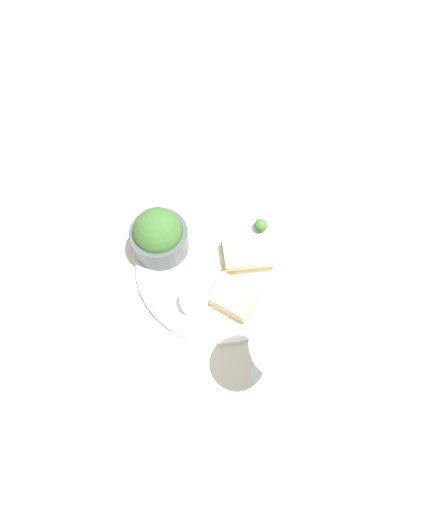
{
  "coord_description": "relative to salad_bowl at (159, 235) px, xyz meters",
  "views": [
    {
      "loc": [
        -0.19,
        0.29,
        0.68
      ],
      "look_at": [
        0.0,
        0.0,
        0.03
      ],
      "focal_mm": 28.0,
      "sensor_mm": 36.0,
      "label": 1
    }
  ],
  "objects": [
    {
      "name": "ground_plane",
      "position": [
        -0.11,
        -0.03,
        -0.06
      ],
      "size": [
        4.0,
        4.0,
        0.0
      ],
      "primitive_type": "plane",
      "color": "beige"
    },
    {
      "name": "salad_bowl",
      "position": [
        0.0,
        0.0,
        0.0
      ],
      "size": [
        0.11,
        0.11,
        0.1
      ],
      "color": "#4C5156",
      "rests_on": "dinner_plate"
    },
    {
      "name": "cheese_toast_far",
      "position": [
        -0.17,
        0.02,
        -0.03
      ],
      "size": [
        0.08,
        0.06,
        0.03
      ],
      "color": "tan",
      "rests_on": "dinner_plate"
    },
    {
      "name": "cheese_toast_near",
      "position": [
        -0.15,
        -0.06,
        -0.03
      ],
      "size": [
        0.11,
        0.11,
        0.03
      ],
      "color": "tan",
      "rests_on": "dinner_plate"
    },
    {
      "name": "fork",
      "position": [
        0.03,
        0.19,
        -0.05
      ],
      "size": [
        0.11,
        0.16,
        0.01
      ],
      "color": "silver",
      "rests_on": "ground_plane"
    },
    {
      "name": "sauce_ramekin",
      "position": [
        -0.12,
        0.06,
        -0.03
      ],
      "size": [
        0.05,
        0.05,
        0.03
      ],
      "color": "white",
      "rests_on": "dinner_plate"
    },
    {
      "name": "dinner_plate",
      "position": [
        -0.11,
        -0.03,
        -0.05
      ],
      "size": [
        0.32,
        0.32,
        0.01
      ],
      "color": "white",
      "rests_on": "ground_plane"
    },
    {
      "name": "garnish",
      "position": [
        -0.14,
        -0.14,
        -0.03
      ],
      "size": [
        0.03,
        0.03,
        0.03
      ],
      "color": "#477533",
      "rests_on": "dinner_plate"
    },
    {
      "name": "wine_glass",
      "position": [
        -0.29,
        0.1,
        0.07
      ],
      "size": [
        0.09,
        0.09,
        0.17
      ],
      "color": "silver",
      "rests_on": "ground_plane"
    }
  ]
}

